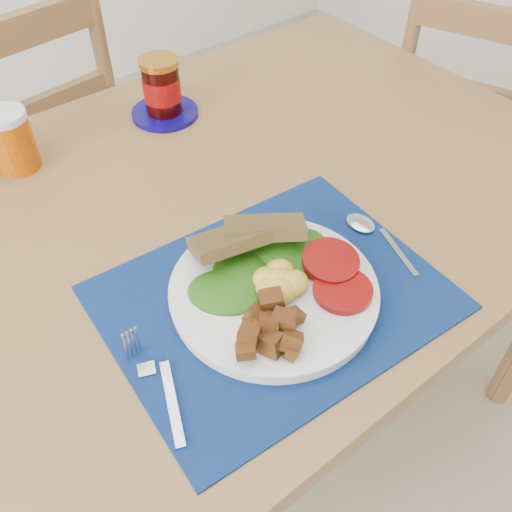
{
  "coord_description": "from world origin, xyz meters",
  "views": [
    {
      "loc": [
        -0.38,
        -0.42,
        1.37
      ],
      "look_at": [
        -0.04,
        0.01,
        0.8
      ],
      "focal_mm": 40.0,
      "sensor_mm": 36.0,
      "label": 1
    }
  ],
  "objects_px": {
    "chair_far": "(33,139)",
    "chair_end": "(469,120)",
    "jam_on_saucer": "(162,91)",
    "breakfast_plate": "(272,291)",
    "juice_glass": "(12,142)"
  },
  "relations": [
    {
      "from": "breakfast_plate",
      "to": "juice_glass",
      "type": "height_order",
      "value": "juice_glass"
    },
    {
      "from": "chair_end",
      "to": "juice_glass",
      "type": "height_order",
      "value": "chair_end"
    },
    {
      "from": "breakfast_plate",
      "to": "juice_glass",
      "type": "xyz_separation_m",
      "value": [
        -0.15,
        0.53,
        0.03
      ]
    },
    {
      "from": "breakfast_plate",
      "to": "chair_far",
      "type": "bearing_deg",
      "value": 113.08
    },
    {
      "from": "chair_end",
      "to": "breakfast_plate",
      "type": "xyz_separation_m",
      "value": [
        -0.92,
        -0.28,
        0.22
      ]
    },
    {
      "from": "chair_far",
      "to": "jam_on_saucer",
      "type": "height_order",
      "value": "chair_far"
    },
    {
      "from": "juice_glass",
      "to": "jam_on_saucer",
      "type": "bearing_deg",
      "value": -3.1
    },
    {
      "from": "chair_far",
      "to": "breakfast_plate",
      "type": "relative_size",
      "value": 3.81
    },
    {
      "from": "juice_glass",
      "to": "jam_on_saucer",
      "type": "relative_size",
      "value": 0.78
    },
    {
      "from": "juice_glass",
      "to": "breakfast_plate",
      "type": "bearing_deg",
      "value": -73.75
    },
    {
      "from": "chair_end",
      "to": "jam_on_saucer",
      "type": "xyz_separation_m",
      "value": [
        -0.77,
        0.23,
        0.25
      ]
    },
    {
      "from": "breakfast_plate",
      "to": "jam_on_saucer",
      "type": "height_order",
      "value": "jam_on_saucer"
    },
    {
      "from": "chair_far",
      "to": "chair_end",
      "type": "distance_m",
      "value": 1.13
    },
    {
      "from": "chair_far",
      "to": "breakfast_plate",
      "type": "distance_m",
      "value": 0.92
    },
    {
      "from": "chair_far",
      "to": "breakfast_plate",
      "type": "xyz_separation_m",
      "value": [
        0.03,
        -0.89,
        0.21
      ]
    }
  ]
}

